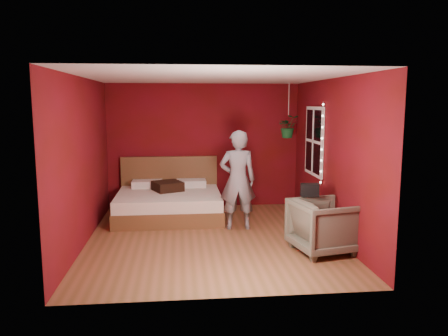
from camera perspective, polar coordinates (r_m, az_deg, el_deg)
The scene contains 10 objects.
floor at distance 7.28m, azimuth -1.60°, elevation -9.10°, with size 4.50×4.50×0.00m, color brown.
room_walls at distance 6.96m, azimuth -1.66°, elevation 4.19°, with size 4.04×4.54×2.62m.
window at distance 8.23m, azimuth 11.67°, elevation 3.44°, with size 0.05×0.97×1.27m.
fairy_lights at distance 7.73m, azimuth 12.66°, elevation 3.09°, with size 0.04×0.04×1.45m.
bed at distance 8.59m, azimuth -7.19°, elevation -4.46°, with size 1.99×1.69×1.09m.
person at distance 7.61m, azimuth 1.80°, elevation -1.58°, with size 0.63×0.42×1.74m, color gray.
armchair at distance 6.68m, azimuth 12.89°, elevation -7.41°, with size 0.85×0.87×0.79m, color #605C4B.
handbag at distance 6.78m, azimuth 11.11°, elevation -2.83°, with size 0.27×0.14×0.19m, color black.
throw_pillow at distance 8.61m, azimuth -7.37°, elevation -2.36°, with size 0.51×0.51×0.18m, color black.
hanging_plant at distance 8.70m, azimuth 8.39°, elevation 5.38°, with size 0.40×0.35×1.08m.
Camera 1 is at (-0.51, -6.92, 2.21)m, focal length 35.00 mm.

